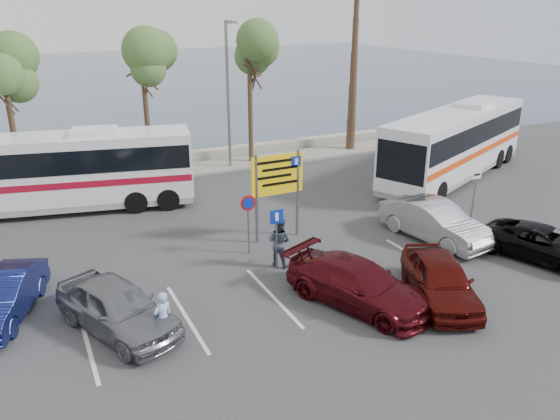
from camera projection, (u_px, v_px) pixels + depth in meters
name	position (u px, v px, depth m)	size (l,w,h in m)	color
ground	(292.00, 276.00, 19.06)	(120.00, 120.00, 0.00)	#343436
kerb_strip	(178.00, 171.00, 30.80)	(44.00, 2.40, 0.15)	gray
seawall	(168.00, 159.00, 32.40)	(48.00, 0.80, 0.60)	#A29A82
sea	(76.00, 79.00, 69.47)	(140.00, 140.00, 0.00)	#3B4B5F
tree_left	(3.00, 71.00, 25.41)	(3.20, 3.20, 7.20)	#382619
tree_mid	(141.00, 52.00, 27.86)	(3.20, 3.20, 8.00)	#382619
tree_right	(249.00, 57.00, 30.51)	(3.20, 3.20, 7.40)	#382619
street_lamp_right	(228.00, 88.00, 30.04)	(0.45, 1.15, 8.01)	slate
direction_sign	(277.00, 181.00, 21.31)	(2.20, 0.12, 3.60)	slate
sign_no_stop	(248.00, 215.00, 20.26)	(0.60, 0.08, 2.35)	slate
sign_parking	(277.00, 231.00, 19.13)	(0.50, 0.07, 2.25)	slate
sign_taxi	(475.00, 187.00, 23.86)	(0.50, 0.07, 2.20)	slate
lane_markings	(275.00, 296.00, 17.75)	(12.02, 4.20, 0.01)	silver
coach_bus_left	(58.00, 174.00, 24.60)	(12.20, 5.06, 3.72)	silver
coach_bus_right	(456.00, 145.00, 29.36)	(12.52, 7.53, 3.90)	silver
car_silver_a	(117.00, 307.00, 15.66)	(1.79, 4.45, 1.52)	slate
car_blue	(3.00, 296.00, 16.37)	(1.45, 4.16, 1.37)	#10194F
car_maroon	(358.00, 284.00, 17.05)	(1.99, 4.89, 1.42)	#4B0C12
car_red	(440.00, 279.00, 17.31)	(1.73, 4.30, 1.46)	#4B0E0A
suv_black	(544.00, 244.00, 20.12)	(2.06, 4.47, 1.24)	black
car_silver_b	(435.00, 221.00, 21.79)	(1.66, 4.75, 1.56)	#9B9BA1
pedestrian_near	(163.00, 318.00, 15.03)	(0.58, 0.38, 1.60)	#98B3DE
pedestrian_far	(279.00, 242.00, 19.58)	(0.90, 0.70, 1.84)	#343C4F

